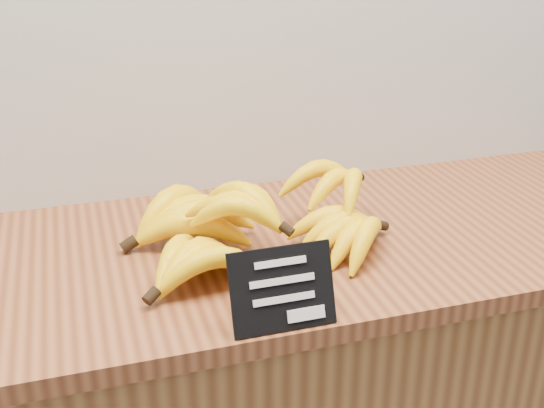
% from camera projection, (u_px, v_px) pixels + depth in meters
% --- Properties ---
extents(counter_top, '(1.49, 0.54, 0.03)m').
position_uv_depth(counter_top, '(263.00, 249.00, 1.15)').
color(counter_top, brown).
rests_on(counter_top, counter).
extents(chalkboard_sign, '(0.14, 0.04, 0.11)m').
position_uv_depth(chalkboard_sign, '(282.00, 289.00, 0.90)').
color(chalkboard_sign, black).
rests_on(chalkboard_sign, counter_top).
extents(banana_pile, '(0.45, 0.32, 0.11)m').
position_uv_depth(banana_pile, '(249.00, 222.00, 1.10)').
color(banana_pile, yellow).
rests_on(banana_pile, counter_top).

